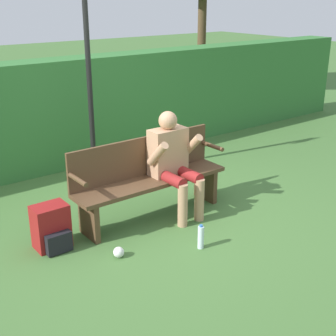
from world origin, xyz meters
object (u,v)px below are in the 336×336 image
object	(u,v)px
park_bench	(149,176)
water_bottle	(201,237)
backpack	(52,228)
person_seated	(173,159)
signpost	(88,57)

from	to	relation	value
park_bench	water_bottle	world-z (taller)	park_bench
backpack	water_bottle	xyz separation A→B (m)	(1.18, -0.92, -0.09)
person_seated	signpost	bearing A→B (deg)	96.78
park_bench	water_bottle	size ratio (longest dim) A/B	7.13
park_bench	backpack	size ratio (longest dim) A/B	4.08
backpack	water_bottle	distance (m)	1.50
backpack	water_bottle	bearing A→B (deg)	-37.99
water_bottle	person_seated	bearing A→B (deg)	71.15
park_bench	backpack	xyz separation A→B (m)	(-1.20, -0.02, -0.26)
water_bottle	park_bench	bearing A→B (deg)	88.45
park_bench	water_bottle	xyz separation A→B (m)	(-0.03, -0.94, -0.36)
person_seated	signpost	xyz separation A→B (m)	(-0.18, 1.54, 0.98)
person_seated	backpack	bearing A→B (deg)	176.08
water_bottle	backpack	bearing A→B (deg)	142.01
person_seated	water_bottle	distance (m)	1.02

